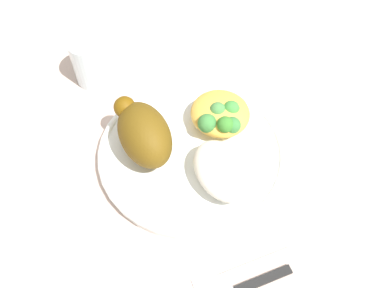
# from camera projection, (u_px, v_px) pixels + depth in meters

# --- Properties ---
(ground_plane) EXTENTS (2.00, 2.00, 0.00)m
(ground_plane) POSITION_uv_depth(u_px,v_px,m) (192.00, 155.00, 0.65)
(ground_plane) COLOR #C8AFA2
(plate) EXTENTS (0.29, 0.29, 0.02)m
(plate) POSITION_uv_depth(u_px,v_px,m) (192.00, 151.00, 0.64)
(plate) COLOR white
(plate) RESTS_ON ground_plane
(roasted_chicken) EXTENTS (0.12, 0.07, 0.08)m
(roasted_chicken) POSITION_uv_depth(u_px,v_px,m) (144.00, 133.00, 0.60)
(roasted_chicken) COLOR brown
(roasted_chicken) RESTS_ON plate
(rice_pile) EXTENTS (0.11, 0.07, 0.04)m
(rice_pile) POSITION_uv_depth(u_px,v_px,m) (222.00, 170.00, 0.58)
(rice_pile) COLOR silver
(rice_pile) RESTS_ON plate
(mac_cheese_with_broccoli) EXTENTS (0.10, 0.09, 0.05)m
(mac_cheese_with_broccoli) POSITION_uv_depth(u_px,v_px,m) (220.00, 114.00, 0.65)
(mac_cheese_with_broccoli) COLOR gold
(mac_cheese_with_broccoli) RESTS_ON plate
(fork) EXTENTS (0.02, 0.14, 0.01)m
(fork) POSITION_uv_depth(u_px,v_px,m) (238.00, 270.00, 0.54)
(fork) COLOR silver
(fork) RESTS_ON ground_plane
(water_glass) EXTENTS (0.07, 0.07, 0.09)m
(water_glass) POSITION_uv_depth(u_px,v_px,m) (92.00, 60.00, 0.72)
(water_glass) COLOR silver
(water_glass) RESTS_ON ground_plane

